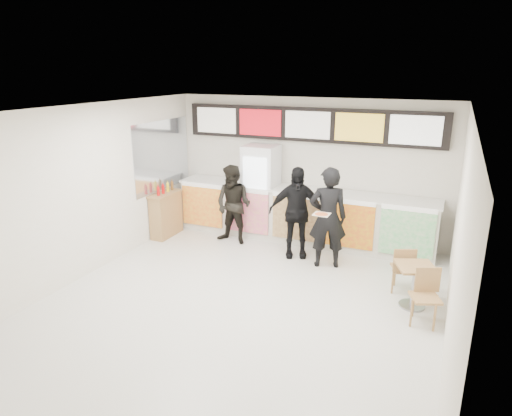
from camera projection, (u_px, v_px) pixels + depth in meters
The scene contains 15 objects.
floor at pixel (238, 306), 7.16m from camera, with size 7.00×7.00×0.00m, color beige.
ceiling at pixel (236, 111), 6.28m from camera, with size 7.00×7.00×0.00m, color white.
wall_back at pixel (308, 169), 9.79m from camera, with size 6.00×6.00×0.00m, color silver.
wall_left at pixel (81, 193), 7.86m from camera, with size 7.00×7.00×0.00m, color silver.
wall_right at pixel (458, 245), 5.57m from camera, with size 7.00×7.00×0.00m, color silver.
service_counter at pixel (301, 215), 9.70m from camera, with size 5.56×0.77×1.14m.
menu_board at pixel (308, 125), 9.43m from camera, with size 5.50×0.14×0.70m.
drinks_fridge at pixel (261, 191), 9.95m from camera, with size 0.70×0.67×2.00m.
mirror_panel at pixel (162, 155), 9.93m from camera, with size 0.01×2.00×1.50m, color #B2B7BF.
customer_main at pixel (328, 218), 8.34m from camera, with size 0.69×0.45×1.90m, color black.
customer_left at pixel (234, 205), 9.51m from camera, with size 0.81×0.63×1.67m, color black.
customer_mid at pixel (296, 212), 8.81m from camera, with size 1.06×0.44×1.80m, color black.
pizza_slice at pixel (322, 214), 7.88m from camera, with size 0.36×0.36×0.02m.
cafe_table at pixel (415, 278), 7.01m from camera, with size 0.89×1.44×0.82m.
condiment_ledge at pixel (166, 214), 10.03m from camera, with size 0.35×0.87×1.16m.
Camera 1 is at (2.80, -5.75, 3.58)m, focal length 32.00 mm.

